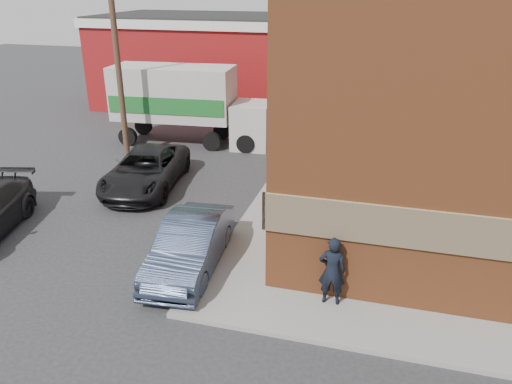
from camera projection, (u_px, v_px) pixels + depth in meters
The scene contains 8 objects.
ground at pixel (212, 281), 13.53m from camera, with size 90.00×90.00×0.00m, color #28282B.
sidewalk_west at pixel (298, 170), 21.35m from camera, with size 1.80×18.00×0.12m, color gray.
warehouse at pixel (230, 61), 31.65m from camera, with size 16.30×8.30×5.60m.
utility_pole at pixel (117, 50), 21.51m from camera, with size 2.00×0.26×9.00m.
man at pixel (332, 271), 12.12m from camera, with size 0.66×0.43×1.81m, color black.
sedan at pixel (190, 245), 13.89m from camera, with size 1.55×4.44×1.46m, color #323D54.
suv_a at pixel (146, 170), 19.42m from camera, with size 2.44×5.28×1.47m, color black.
box_truck at pixel (188, 100), 24.26m from camera, with size 7.77×2.86×3.76m.
Camera 1 is at (4.23, -10.77, 7.52)m, focal length 35.00 mm.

